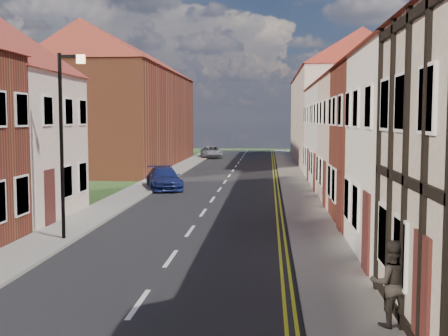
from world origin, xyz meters
TOP-DOWN VIEW (x-y plane):
  - road at (0.00, 30.00)m, footprint 7.00×90.00m
  - pavement_left at (-4.40, 30.00)m, footprint 1.80×90.00m
  - pavement_right at (4.40, 30.00)m, footprint 1.80×90.00m
  - cottage_r_cream_mid at (9.30, 23.50)m, footprint 8.30×5.20m
  - cottage_r_pink at (9.30, 28.90)m, footprint 8.30×6.00m
  - cottage_r_white_far at (9.30, 34.30)m, footprint 8.30×5.20m
  - cottage_r_cream_far at (9.30, 39.70)m, footprint 8.30×6.00m
  - block_right_far at (9.30, 55.00)m, footprint 8.30×24.20m
  - block_left_far at (-9.30, 50.00)m, footprint 8.30×24.20m
  - lamppost at (-3.81, 20.00)m, footprint 0.88×0.15m
  - car_far at (-3.20, 34.00)m, footprint 3.00×4.64m
  - car_distant at (-3.20, 60.67)m, footprint 2.85×4.77m
  - pedestrian_right at (5.10, 12.84)m, footprint 0.83×0.66m

SIDE VIEW (x-z plane):
  - road at x=0.00m, z-range 0.00..0.02m
  - pavement_left at x=-4.40m, z-range 0.00..0.12m
  - pavement_right at x=4.40m, z-range 0.00..0.12m
  - car_distant at x=-3.20m, z-range 0.00..1.24m
  - car_far at x=-3.20m, z-range 0.00..1.25m
  - pedestrian_right at x=5.10m, z-range 0.12..1.76m
  - lamppost at x=-3.81m, z-range 0.54..6.54m
  - cottage_r_pink at x=9.30m, z-range -0.03..8.97m
  - cottage_r_cream_far at x=9.30m, z-range -0.03..8.97m
  - cottage_r_cream_mid at x=9.30m, z-range -0.02..8.98m
  - cottage_r_white_far at x=9.30m, z-range -0.02..8.98m
  - block_right_far at x=9.30m, z-range 0.04..10.54m
  - block_left_far at x=-9.30m, z-range 0.04..10.54m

